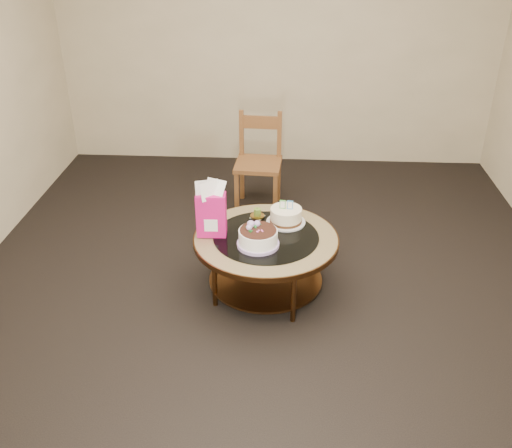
# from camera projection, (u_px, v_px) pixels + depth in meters

# --- Properties ---
(ground) EXTENTS (5.00, 5.00, 0.00)m
(ground) POSITION_uv_depth(u_px,v_px,m) (265.00, 290.00, 4.20)
(ground) COLOR black
(ground) RESTS_ON ground
(room_walls) EXTENTS (4.52, 5.02, 2.61)m
(room_walls) POSITION_uv_depth(u_px,v_px,m) (268.00, 82.00, 3.45)
(room_walls) COLOR beige
(room_walls) RESTS_ON ground
(coffee_table) EXTENTS (1.02, 1.02, 0.46)m
(coffee_table) POSITION_uv_depth(u_px,v_px,m) (266.00, 246.00, 4.01)
(coffee_table) COLOR #523117
(coffee_table) RESTS_ON ground
(decorated_cake) EXTENTS (0.29, 0.29, 0.17)m
(decorated_cake) POSITION_uv_depth(u_px,v_px,m) (258.00, 238.00, 3.84)
(decorated_cake) COLOR #BA9ADA
(decorated_cake) RESTS_ON coffee_table
(cream_cake) EXTENTS (0.28, 0.28, 0.18)m
(cream_cake) POSITION_uv_depth(u_px,v_px,m) (286.00, 216.00, 4.12)
(cream_cake) COLOR silver
(cream_cake) RESTS_ON coffee_table
(gift_bag) EXTENTS (0.21, 0.15, 0.40)m
(gift_bag) POSITION_uv_depth(u_px,v_px,m) (211.00, 209.00, 3.90)
(gift_bag) COLOR #D01365
(gift_bag) RESTS_ON coffee_table
(pillar_candle) EXTENTS (0.12, 0.12, 0.08)m
(pillar_candle) POSITION_uv_depth(u_px,v_px,m) (257.00, 214.00, 4.20)
(pillar_candle) COLOR tan
(pillar_candle) RESTS_ON coffee_table
(dining_chair) EXTENTS (0.43, 0.43, 0.88)m
(dining_chair) POSITION_uv_depth(u_px,v_px,m) (259.00, 162.00, 5.17)
(dining_chair) COLOR brown
(dining_chair) RESTS_ON ground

